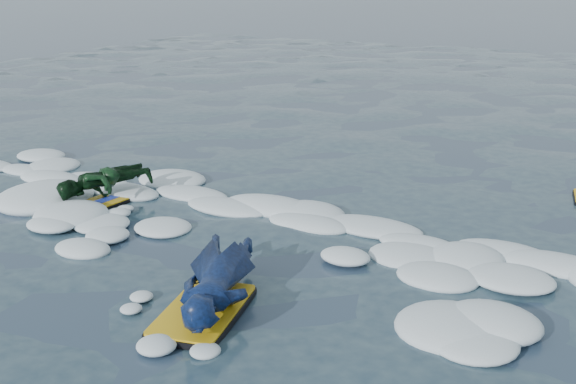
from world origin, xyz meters
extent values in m
plane|color=#152234|center=(0.00, 0.00, 0.00)|extent=(120.00, 120.00, 0.00)
cube|color=black|center=(0.43, -1.12, 0.04)|extent=(0.90, 1.31, 0.06)
cube|color=gold|center=(0.43, -1.12, 0.08)|extent=(0.87, 1.29, 0.02)
imported|color=navy|center=(0.43, -0.87, 0.27)|extent=(1.30, 1.92, 0.43)
cube|color=black|center=(-2.53, 0.74, 0.03)|extent=(0.53, 0.86, 0.04)
cube|color=gold|center=(-2.53, 0.74, 0.06)|extent=(0.51, 0.85, 0.01)
cube|color=#1A33C8|center=(-2.53, 0.74, 0.07)|extent=(0.23, 0.79, 0.00)
imported|color=#0F3714|center=(-2.53, 0.94, 0.26)|extent=(1.10, 1.37, 0.47)
camera|label=1|loc=(3.86, -5.96, 3.08)|focal=45.00mm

